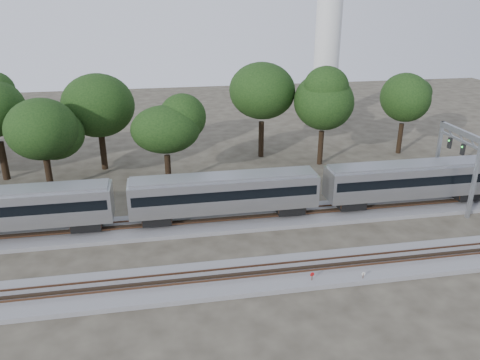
{
  "coord_description": "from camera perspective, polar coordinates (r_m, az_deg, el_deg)",
  "views": [
    {
      "loc": [
        -4.95,
        -34.99,
        20.99
      ],
      "look_at": [
        2.3,
        5.0,
        4.85
      ],
      "focal_mm": 35.0,
      "sensor_mm": 36.0,
      "label": 1
    }
  ],
  "objects": [
    {
      "name": "ground",
      "position": [
        41.11,
        -1.94,
        -9.07
      ],
      "size": [
        160.0,
        160.0,
        0.0
      ],
      "primitive_type": "plane",
      "color": "#383328",
      "rests_on": "ground"
    },
    {
      "name": "tree_4",
      "position": [
        54.1,
        -9.06,
        6.1
      ],
      "size": [
        6.86,
        6.86,
        9.67
      ],
      "color": "black",
      "rests_on": "ground"
    },
    {
      "name": "tree_6",
      "position": [
        60.98,
        10.15,
        9.37
      ],
      "size": [
        8.52,
        8.52,
        12.01
      ],
      "color": "black",
      "rests_on": "ground"
    },
    {
      "name": "switch_lever",
      "position": [
        37.49,
        8.19,
        -12.38
      ],
      "size": [
        0.55,
        0.39,
        0.3
      ],
      "primitive_type": "cube",
      "rotation": [
        0.0,
        0.0,
        0.2
      ],
      "color": "#512D19",
      "rests_on": "ground"
    },
    {
      "name": "tree_7",
      "position": [
        68.54,
        19.49,
        9.45
      ],
      "size": [
        8.07,
        8.07,
        11.38
      ],
      "color": "black",
      "rests_on": "ground"
    },
    {
      "name": "track_far",
      "position": [
        46.23,
        -3.04,
        -5.1
      ],
      "size": [
        160.0,
        5.0,
        0.73
      ],
      "color": "slate",
      "rests_on": "ground"
    },
    {
      "name": "tree_3",
      "position": [
        60.86,
        -16.92,
        8.66
      ],
      "size": [
        8.42,
        8.42,
        11.87
      ],
      "color": "black",
      "rests_on": "ground"
    },
    {
      "name": "tree_5",
      "position": [
        63.1,
        2.7,
        10.81
      ],
      "size": [
        9.3,
        9.3,
        13.12
      ],
      "color": "black",
      "rests_on": "ground"
    },
    {
      "name": "tree_2",
      "position": [
        55.77,
        -23.03,
        5.72
      ],
      "size": [
        7.45,
        7.45,
        10.5
      ],
      "color": "black",
      "rests_on": "ground"
    },
    {
      "name": "track_near",
      "position": [
        37.64,
        -1.02,
        -11.86
      ],
      "size": [
        160.0,
        5.0,
        0.73
      ],
      "color": "slate",
      "rests_on": "ground"
    },
    {
      "name": "switch_stand_white",
      "position": [
        38.4,
        14.78,
        -11.23
      ],
      "size": [
        0.3,
        0.06,
        0.94
      ],
      "rotation": [
        0.0,
        0.0,
        0.03
      ],
      "color": "#512D19",
      "rests_on": "ground"
    },
    {
      "name": "signal_gantry",
      "position": [
        53.04,
        25.0,
        3.25
      ],
      "size": [
        0.58,
        6.85,
        8.34
      ],
      "color": "gray",
      "rests_on": "ground"
    },
    {
      "name": "train",
      "position": [
        47.36,
        10.03,
        -0.61
      ],
      "size": [
        113.72,
        3.25,
        4.79
      ],
      "color": "#AEB0B5",
      "rests_on": "ground"
    },
    {
      "name": "switch_stand_red",
      "position": [
        37.3,
        8.78,
        -11.59
      ],
      "size": [
        0.34,
        0.11,
        1.09
      ],
      "rotation": [
        0.0,
        0.0,
        0.24
      ],
      "color": "#512D19",
      "rests_on": "ground"
    }
  ]
}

